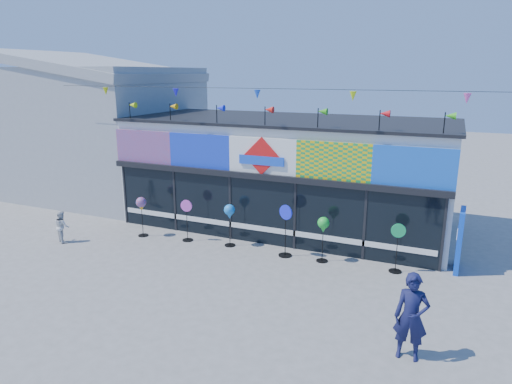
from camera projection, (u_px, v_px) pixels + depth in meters
The scene contains 12 objects.
ground at pixel (215, 283), 12.90m from camera, with size 80.00×80.00×0.00m, color slate.
kite_shop at pixel (287, 172), 17.66m from camera, with size 16.00×5.70×5.31m.
neighbour_building at pixel (101, 127), 22.14m from camera, with size 8.18×7.20×6.87m.
blue_sign at pixel (460, 240), 13.53m from camera, with size 0.20×0.96×1.91m.
spinner_0 at pixel (141, 205), 16.37m from camera, with size 0.37×0.37×1.46m.
spinner_1 at pixel (187, 219), 16.00m from camera, with size 0.42×0.38×1.49m.
spinner_2 at pixel (230, 213), 15.42m from camera, with size 0.37×0.37×1.48m.
spinner_3 at pixel (285, 229), 14.61m from camera, with size 0.47×0.44×1.72m.
spinner_4 at pixel (323, 226), 14.12m from camera, with size 0.37×0.37×1.46m.
spinner_5 at pixel (397, 247), 13.46m from camera, with size 0.42×0.39×1.51m.
adult_man at pixel (411, 317), 9.32m from camera, with size 0.69×0.45×1.89m, color #141640.
child at pixel (62, 226), 15.96m from camera, with size 0.55×0.31×1.12m, color silver.
Camera 1 is at (5.74, -10.40, 5.79)m, focal length 32.00 mm.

